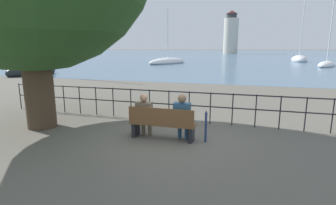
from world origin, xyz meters
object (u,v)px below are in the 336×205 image
Objects in this scene: sailboat_0 at (32,71)px; sailboat_3 at (299,60)px; sailboat_2 at (168,62)px; seated_person_right at (182,115)px; closed_umbrella at (206,124)px; seated_person_left at (145,113)px; harbor_lighthouse at (231,34)px; park_bench at (162,124)px; sailboat_1 at (327,64)px.

sailboat_3 is (28.25, 33.17, 0.03)m from sailboat_0.
sailboat_0 reaches higher than sailboat_2.
seated_person_right is at bearing -102.99° from sailboat_3.
sailboat_0 reaches higher than closed_umbrella.
seated_person_left is at bearing 179.90° from seated_person_right.
seated_person_right is 0.07× the size of harbor_lighthouse.
sailboat_2 is at bearing 106.30° from park_bench.
sailboat_0 is at bearing 143.92° from closed_umbrella.
seated_person_left is 0.10× the size of sailboat_3.
seated_person_right is 35.90m from sailboat_1.
seated_person_left is 36.28m from sailboat_1.
sailboat_2 is (-22.52, 0.09, -0.01)m from sailboat_1.
sailboat_3 is at bearing 75.65° from seated_person_left.
seated_person_left is 1.08m from seated_person_right.
seated_person_right is at bearing -50.81° from sailboat_2.
sailboat_0 is at bearing -130.32° from sailboat_3.
closed_umbrella is (1.17, 0.11, 0.05)m from park_bench.
seated_person_right is at bearing -30.16° from sailboat_0.
harbor_lighthouse is at bearing 103.99° from sailboat_3.
closed_umbrella is 0.10× the size of sailboat_2.
sailboat_3 is (11.87, 46.39, -0.28)m from seated_person_left.
seated_person_left is 112.09m from harbor_lighthouse.
sailboat_1 reaches higher than park_bench.
closed_umbrella is at bearing 3.04° from seated_person_right.
sailboat_3 is (-1.25, 12.57, 0.09)m from sailboat_1.
seated_person_left is 47.88m from sailboat_3.
sailboat_1 is at bearing 68.80° from seated_person_left.
park_bench is at bearing -8.10° from seated_person_left.
seated_person_left is 0.96× the size of seated_person_right.
park_bench is at bearing -31.19° from sailboat_0.
seated_person_left is 1.72m from closed_umbrella.
seated_person_right is 0.11× the size of sailboat_3.
seated_person_right is at bearing -176.96° from closed_umbrella.
sailboat_3 reaches higher than sailboat_0.
seated_person_left is (-0.54, 0.08, 0.24)m from park_bench.
seated_person_right is 1.46× the size of closed_umbrella.
seated_person_right is at bearing -87.25° from harbor_lighthouse.
sailboat_3 is at bearing 76.91° from seated_person_right.
sailboat_1 is at bearing -84.21° from sailboat_3.
sailboat_2 is 78.42m from harbor_lighthouse.
closed_umbrella is 0.07× the size of sailboat_3.
park_bench is 36.16m from sailboat_1.
harbor_lighthouse reaches higher than sailboat_0.
sailboat_1 reaches higher than seated_person_right.
harbor_lighthouse is at bearing 92.20° from seated_person_left.
sailboat_1 is (12.04, 33.82, -0.39)m from seated_person_right.
sailboat_0 reaches higher than park_bench.
sailboat_1 reaches higher than sailboat_2.
seated_person_right is 21.90m from sailboat_0.
seated_person_left is 0.11× the size of sailboat_1.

